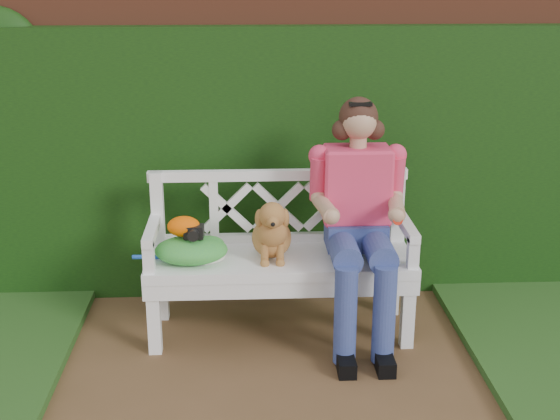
{
  "coord_description": "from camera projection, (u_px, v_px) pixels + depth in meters",
  "views": [
    {
      "loc": [
        -0.12,
        -2.86,
        2.06
      ],
      "look_at": [
        0.07,
        1.07,
        0.75
      ],
      "focal_mm": 48.0,
      "sensor_mm": 36.0,
      "label": 1
    }
  ],
  "objects": [
    {
      "name": "seated_woman",
      "position": [
        357.0,
        225.0,
        4.17
      ],
      "size": [
        0.63,
        0.8,
        1.33
      ],
      "primitive_type": null,
      "rotation": [
        0.0,
        0.0,
        -0.09
      ],
      "color": "#CD4A5D",
      "rests_on": "ground"
    },
    {
      "name": "dog",
      "position": [
        272.0,
        228.0,
        4.14
      ],
      "size": [
        0.27,
        0.34,
        0.36
      ],
      "primitive_type": null,
      "rotation": [
        0.0,
        0.0,
        0.08
      ],
      "color": "#A97635",
      "rests_on": "garden_bench"
    },
    {
      "name": "tennis_racket",
      "position": [
        195.0,
        256.0,
        4.18
      ],
      "size": [
        0.57,
        0.3,
        0.03
      ],
      "primitive_type": null,
      "rotation": [
        0.0,
        0.0,
        -0.14
      ],
      "color": "white",
      "rests_on": "garden_bench"
    },
    {
      "name": "garden_bench",
      "position": [
        280.0,
        294.0,
        4.31
      ],
      "size": [
        1.6,
        0.65,
        0.48
      ],
      "primitive_type": null,
      "rotation": [
        0.0,
        0.0,
        0.03
      ],
      "color": "white",
      "rests_on": "ground"
    },
    {
      "name": "camera_item",
      "position": [
        194.0,
        232.0,
        4.1
      ],
      "size": [
        0.11,
        0.09,
        0.07
      ],
      "primitive_type": "cube",
      "rotation": [
        0.0,
        0.0,
        -0.06
      ],
      "color": "black",
      "rests_on": "green_bag"
    },
    {
      "name": "green_bag",
      "position": [
        191.0,
        249.0,
        4.13
      ],
      "size": [
        0.48,
        0.43,
        0.14
      ],
      "primitive_type": null,
      "rotation": [
        0.0,
        0.0,
        -0.34
      ],
      "color": "#29782F",
      "rests_on": "garden_bench"
    },
    {
      "name": "baseball_glove",
      "position": [
        184.0,
        226.0,
        4.11
      ],
      "size": [
        0.19,
        0.14,
        0.11
      ],
      "primitive_type": "ellipsoid",
      "rotation": [
        0.0,
        0.0,
        -0.05
      ],
      "color": "#F05902",
      "rests_on": "green_bag"
    },
    {
      "name": "brick_wall",
      "position": [
        263.0,
        118.0,
        4.81
      ],
      "size": [
        10.0,
        0.3,
        2.2
      ],
      "primitive_type": "cube",
      "color": "brown",
      "rests_on": "ground"
    },
    {
      "name": "ivy_hedge",
      "position": [
        264.0,
        165.0,
        4.69
      ],
      "size": [
        10.0,
        0.18,
        1.7
      ],
      "primitive_type": "cube",
      "color": "#19440E",
      "rests_on": "ground"
    }
  ]
}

